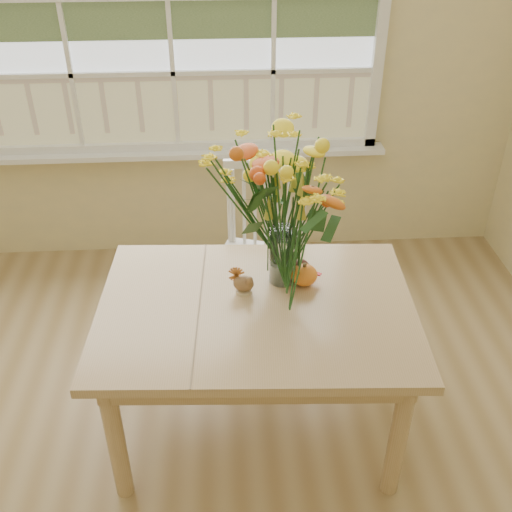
{
  "coord_description": "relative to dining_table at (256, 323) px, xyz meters",
  "views": [
    {
      "loc": [
        0.25,
        -1.08,
        2.13
      ],
      "look_at": [
        0.36,
        0.78,
        0.89
      ],
      "focal_mm": 42.0,
      "sensor_mm": 36.0,
      "label": 1
    }
  ],
  "objects": [
    {
      "name": "wall_back",
      "position": [
        -0.36,
        1.49,
        0.77
      ],
      "size": [
        4.0,
        0.02,
        2.7
      ],
      "primitive_type": "cube",
      "color": "beige",
      "rests_on": "floor"
    },
    {
      "name": "dark_gourd",
      "position": [
        0.19,
        0.18,
        0.13
      ],
      "size": [
        0.13,
        0.09,
        0.08
      ],
      "color": "#38160F",
      "rests_on": "dining_table"
    },
    {
      "name": "pumpkin",
      "position": [
        0.2,
        0.13,
        0.13
      ],
      "size": [
        0.11,
        0.11,
        0.09
      ],
      "primitive_type": "ellipsoid",
      "color": "orange",
      "rests_on": "dining_table"
    },
    {
      "name": "turkey_figurine",
      "position": [
        -0.05,
        0.09,
        0.13
      ],
      "size": [
        0.1,
        0.08,
        0.1
      ],
      "rotation": [
        0.0,
        0.0,
        -0.22
      ],
      "color": "#CCB78C",
      "rests_on": "dining_table"
    },
    {
      "name": "flower_vase",
      "position": [
        0.12,
        0.16,
        0.46
      ],
      "size": [
        0.51,
        0.51,
        0.61
      ],
      "color": "white",
      "rests_on": "dining_table"
    },
    {
      "name": "windsor_chair",
      "position": [
        0.07,
        0.68,
        -0.07
      ],
      "size": [
        0.52,
        0.51,
        0.9
      ],
      "rotation": [
        0.0,
        0.0,
        -0.32
      ],
      "color": "white",
      "rests_on": "floor"
    },
    {
      "name": "dining_table",
      "position": [
        0.0,
        0.0,
        0.0
      ],
      "size": [
        1.29,
        0.95,
        0.67
      ],
      "rotation": [
        0.0,
        0.0,
        -0.05
      ],
      "color": "tan",
      "rests_on": "floor"
    }
  ]
}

